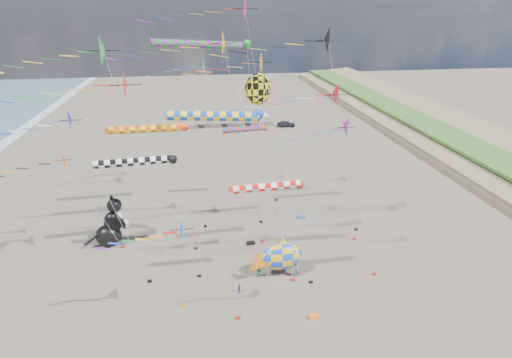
{
  "coord_description": "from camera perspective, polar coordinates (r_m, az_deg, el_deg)",
  "views": [
    {
      "loc": [
        -4.48,
        -21.86,
        23.43
      ],
      "look_at": [
        0.71,
        12.0,
        8.56
      ],
      "focal_mm": 28.0,
      "sensor_mm": 36.0,
      "label": 1
    }
  ],
  "objects": [
    {
      "name": "delta_kite_0",
      "position": [
        32.41,
        -20.4,
        12.08
      ],
      "size": [
        15.47,
        2.52,
        19.39
      ],
      "color": "red",
      "rests_on": "ground"
    },
    {
      "name": "child_green",
      "position": [
        38.24,
        0.41,
        -13.27
      ],
      "size": [
        0.67,
        0.62,
        1.11
      ],
      "primitive_type": "imported",
      "rotation": [
        0.0,
        0.0,
        -0.48
      ],
      "color": "#227F51",
      "rests_on": "ground"
    },
    {
      "name": "windsock_4",
      "position": [
        38.81,
        -16.48,
        2.37
      ],
      "size": [
        8.91,
        0.83,
        10.55
      ],
      "color": "black",
      "rests_on": "ground"
    },
    {
      "name": "angelfish_kite",
      "position": [
        34.18,
        -0.05,
        12.48
      ],
      "size": [
        3.74,
        3.02,
        18.37
      ],
      "color": "yellow",
      "rests_on": "ground"
    },
    {
      "name": "delta_kite_1",
      "position": [
        37.01,
        8.87,
        18.64
      ],
      "size": [
        14.41,
        2.57,
        22.05
      ],
      "color": "black",
      "rests_on": "ground"
    },
    {
      "name": "delta_kite_11",
      "position": [
        32.48,
        11.83,
        6.2
      ],
      "size": [
        9.17,
        1.72,
        15.3
      ],
      "color": "purple",
      "rests_on": "ground"
    },
    {
      "name": "cat_inflatable",
      "position": [
        44.73,
        -20.22,
        -5.65
      ],
      "size": [
        4.51,
        3.22,
        5.51
      ],
      "primitive_type": null,
      "rotation": [
        0.0,
        0.0,
        0.32
      ],
      "color": "black",
      "rests_on": "ground"
    },
    {
      "name": "delta_kite_6",
      "position": [
        36.59,
        -4.6,
        18.47
      ],
      "size": [
        12.24,
        2.51,
        21.83
      ],
      "color": "#FF9E06",
      "rests_on": "ground"
    },
    {
      "name": "tent_row",
      "position": [
        84.55,
        -4.47,
        9.52
      ],
      "size": [
        19.2,
        4.2,
        3.8
      ],
      "color": "white",
      "rests_on": "ground"
    },
    {
      "name": "delta_kite_9",
      "position": [
        40.31,
        11.2,
        11.67
      ],
      "size": [
        12.86,
        2.62,
        17.07
      ],
      "color": "red",
      "rests_on": "ground"
    },
    {
      "name": "kite_bag_1",
      "position": [
        43.22,
        -0.78,
        -9.13
      ],
      "size": [
        0.9,
        0.44,
        0.3
      ],
      "primitive_type": "cube",
      "color": "black",
      "rests_on": "ground"
    },
    {
      "name": "delta_kite_5",
      "position": [
        33.81,
        -0.3,
        15.94
      ],
      "size": [
        10.25,
        1.98,
        20.35
      ],
      "color": "#FFAB10",
      "rests_on": "ground"
    },
    {
      "name": "delta_kite_7",
      "position": [
        49.13,
        -8.2,
        15.34
      ],
      "size": [
        9.5,
        2.07,
        18.02
      ],
      "color": "#18C0E2",
      "rests_on": "ground"
    },
    {
      "name": "delta_kite_10",
      "position": [
        28.18,
        -21.93,
        15.98
      ],
      "size": [
        10.61,
        2.34,
        21.98
      ],
      "color": "#218F33",
      "rests_on": "ground"
    },
    {
      "name": "windsock_0",
      "position": [
        42.34,
        -14.86,
        6.91
      ],
      "size": [
        9.51,
        0.83,
        12.39
      ],
      "color": "#FF4215",
      "rests_on": "ground"
    },
    {
      "name": "ground",
      "position": [
        32.36,
        2.15,
        -22.95
      ],
      "size": [
        260.0,
        260.0,
        0.0
      ],
      "primitive_type": "plane",
      "color": "brown",
      "rests_on": "ground"
    },
    {
      "name": "delta_kite_8",
      "position": [
        34.04,
        -26.92,
        6.47
      ],
      "size": [
        10.9,
        1.84,
        16.23
      ],
      "color": "#1F35D9",
      "rests_on": "ground"
    },
    {
      "name": "delta_kite_3",
      "position": [
        29.45,
        -12.55,
        -7.67
      ],
      "size": [
        10.06,
        1.91,
        9.76
      ],
      "color": "blue",
      "rests_on": "ground"
    },
    {
      "name": "windsock_3",
      "position": [
        32.22,
        1.87,
        -1.19
      ],
      "size": [
        7.5,
        0.71,
        10.42
      ],
      "color": "red",
      "rests_on": "ground"
    },
    {
      "name": "windsock_1",
      "position": [
        40.71,
        -7.37,
        18.41
      ],
      "size": [
        10.79,
        0.83,
        20.46
      ],
      "color": "#178222",
      "rests_on": "ground"
    },
    {
      "name": "delta_kite_4",
      "position": [
        43.6,
        -3.03,
        22.95
      ],
      "size": [
        14.57,
        2.94,
        24.76
      ],
      "color": "#FD1988",
      "rests_on": "ground"
    },
    {
      "name": "kite_bag_0",
      "position": [
        34.76,
        8.29,
        -18.88
      ],
      "size": [
        0.9,
        0.44,
        0.3
      ],
      "primitive_type": "cube",
      "color": "orange",
      "rests_on": "ground"
    },
    {
      "name": "person_adult",
      "position": [
        38.42,
        5.86,
        -12.71
      ],
      "size": [
        0.64,
        0.46,
        1.65
      ],
      "primitive_type": "imported",
      "rotation": [
        0.0,
        0.0,
        0.11
      ],
      "color": "slate",
      "rests_on": "ground"
    },
    {
      "name": "windsock_5",
      "position": [
        48.27,
        -1.28,
        7.05
      ],
      "size": [
        6.86,
        0.7,
        10.22
      ],
      "color": "red",
      "rests_on": "ground"
    },
    {
      "name": "fish_inflatable",
      "position": [
        37.75,
        3.48,
        -11.0
      ],
      "size": [
        5.55,
        2.81,
        4.19
      ],
      "color": "blue",
      "rests_on": "ground"
    },
    {
      "name": "windsock_2",
      "position": [
        32.56,
        -5.38,
        8.88
      ],
      "size": [
        9.11,
        0.85,
        15.77
      ],
      "color": "blue",
      "rests_on": "ground"
    },
    {
      "name": "parked_car",
      "position": [
        85.12,
        4.32,
        7.87
      ],
      "size": [
        3.9,
        1.91,
        1.28
      ],
      "primitive_type": "imported",
      "rotation": [
        0.0,
        0.0,
        1.46
      ],
      "color": "#26262D",
      "rests_on": "ground"
    },
    {
      "name": "delta_kite_2",
      "position": [
        42.27,
        -27.54,
        1.82
      ],
      "size": [
        10.45,
        1.65,
        10.98
      ],
      "color": "#FF4F06",
      "rests_on": "ground"
    },
    {
      "name": "child_blue",
      "position": [
        36.63,
        -2.4,
        -15.37
      ],
      "size": [
        0.47,
        0.59,
        0.94
      ],
      "primitive_type": "imported",
      "rotation": [
        0.0,
        0.0,
        1.07
      ],
      "color": "#372BA2",
      "rests_on": "ground"
    },
    {
      "name": "kite_bag_2",
      "position": [
        48.48,
        6.46,
        -5.39
      ],
      "size": [
        0.9,
        0.44,
        0.3
      ],
      "primitive_type": "cube",
      "color": "blue",
      "rests_on": "ground"
    }
  ]
}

